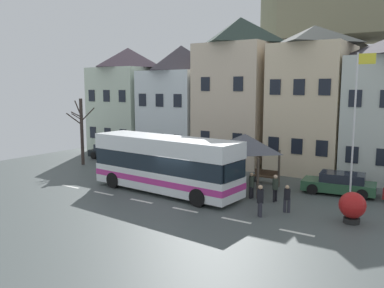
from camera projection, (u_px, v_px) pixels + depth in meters
ground_plane at (179, 199)px, 22.95m from camera, size 40.00×60.00×0.07m
townhouse_00 at (129, 100)px, 40.20m from camera, size 6.01×6.23×10.28m
townhouse_01 at (181, 101)px, 36.91m from camera, size 5.73×6.61×10.17m
townhouse_02 at (239, 91)px, 33.34m from camera, size 5.79×6.29×12.07m
townhouse_03 at (312, 100)px, 30.05m from camera, size 5.20×6.18×10.91m
hilltop_castle at (341, 82)px, 47.60m from camera, size 39.44×39.44×20.83m
transit_bus at (165, 165)px, 24.14m from camera, size 10.07×3.19×3.41m
bus_shelter at (245, 143)px, 24.84m from camera, size 3.60×3.60×3.51m
parked_car_00 at (340, 184)px, 23.93m from camera, size 4.37×2.29×1.30m
parked_car_02 at (112, 152)px, 35.54m from camera, size 4.36×2.05×1.31m
pedestrian_00 at (260, 200)px, 19.71m from camera, size 0.33×0.33×1.61m
pedestrian_01 at (287, 198)px, 20.37m from camera, size 0.34×0.33×1.43m
pedestrian_02 at (251, 185)px, 23.00m from camera, size 0.30×0.39×1.51m
pedestrian_03 at (275, 186)px, 22.25m from camera, size 0.33×0.33×1.55m
public_bench at (265, 176)px, 26.75m from camera, size 1.66×0.48×0.87m
flagpole at (356, 118)px, 21.69m from camera, size 0.95×0.10×8.24m
harbour_buoy at (352, 206)px, 18.75m from camera, size 1.25×1.25×1.50m
bare_tree_00 at (82, 130)px, 32.77m from camera, size 1.82×1.72×5.48m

